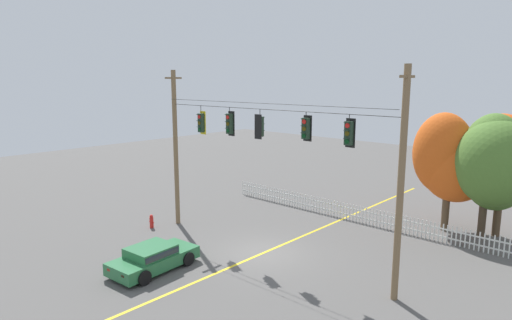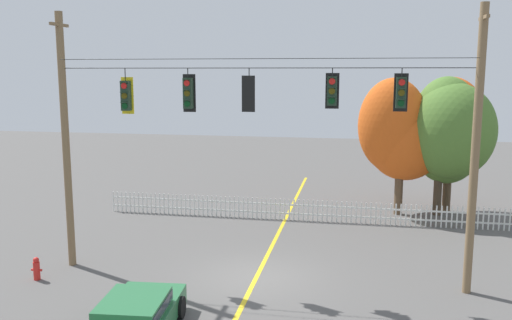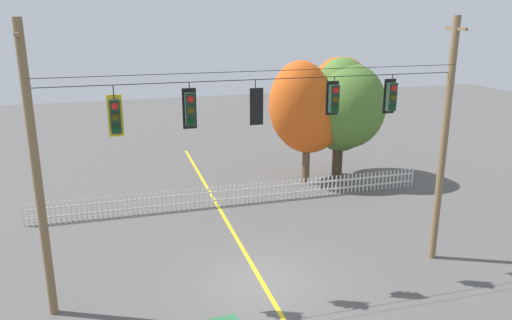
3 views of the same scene
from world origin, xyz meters
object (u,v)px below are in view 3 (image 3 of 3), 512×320
at_px(traffic_signal_eastbound_side, 190,109).
at_px(traffic_signal_southbound_primary, 255,106).
at_px(traffic_signal_northbound_secondary, 115,116).
at_px(traffic_signal_northbound_primary, 391,97).
at_px(autumn_maple_near_fence, 305,111).
at_px(traffic_signal_westbound_side, 334,99).
at_px(autumn_maple_mid, 345,107).
at_px(autumn_oak_far_east, 341,100).

xyz_separation_m(traffic_signal_eastbound_side, traffic_signal_southbound_primary, (2.07, -0.02, 0.00)).
height_order(traffic_signal_northbound_secondary, traffic_signal_eastbound_side, same).
distance_m(traffic_signal_eastbound_side, traffic_signal_northbound_primary, 6.86).
distance_m(traffic_signal_southbound_primary, autumn_maple_near_fence, 11.42).
xyz_separation_m(traffic_signal_northbound_primary, autumn_maple_near_fence, (0.72, 9.72, -2.35)).
height_order(traffic_signal_eastbound_side, traffic_signal_westbound_side, same).
relative_size(traffic_signal_eastbound_side, traffic_signal_westbound_side, 1.13).
bearing_deg(traffic_signal_northbound_primary, autumn_maple_near_fence, 85.74).
xyz_separation_m(traffic_signal_westbound_side, autumn_maple_mid, (5.13, 9.67, -2.26)).
bearing_deg(traffic_signal_eastbound_side, traffic_signal_southbound_primary, -0.54).
bearing_deg(autumn_oak_far_east, autumn_maple_near_fence, -161.78).
height_order(traffic_signal_eastbound_side, autumn_maple_near_fence, traffic_signal_eastbound_side).
height_order(traffic_signal_northbound_secondary, autumn_oak_far_east, traffic_signal_northbound_secondary).
xyz_separation_m(traffic_signal_northbound_secondary, traffic_signal_northbound_primary, (9.07, -0.00, 0.17)).
relative_size(traffic_signal_eastbound_side, autumn_maple_mid, 0.22).
relative_size(traffic_signal_westbound_side, autumn_maple_mid, 0.19).
distance_m(traffic_signal_northbound_primary, autumn_maple_near_fence, 10.02).
distance_m(traffic_signal_southbound_primary, traffic_signal_westbound_side, 2.68).
relative_size(traffic_signal_northbound_secondary, traffic_signal_westbound_side, 1.21).
distance_m(traffic_signal_eastbound_side, autumn_maple_near_fence, 12.54).
xyz_separation_m(traffic_signal_northbound_secondary, autumn_oak_far_east, (12.21, 10.51, -1.82)).
relative_size(autumn_maple_mid, autumn_oak_far_east, 1.00).
xyz_separation_m(traffic_signal_eastbound_side, traffic_signal_northbound_primary, (6.86, -0.00, 0.07)).
xyz_separation_m(traffic_signal_eastbound_side, autumn_maple_near_fence, (7.59, 9.72, -2.28)).
distance_m(traffic_signal_northbound_secondary, autumn_maple_mid, 15.61).
bearing_deg(autumn_oak_far_east, traffic_signal_northbound_secondary, -139.27).
bearing_deg(traffic_signal_westbound_side, autumn_oak_far_east, 63.42).
xyz_separation_m(traffic_signal_northbound_secondary, traffic_signal_southbound_primary, (4.27, -0.02, 0.10)).
relative_size(autumn_maple_near_fence, autumn_oak_far_east, 0.99).
bearing_deg(traffic_signal_northbound_secondary, autumn_maple_near_fence, 44.78).
relative_size(traffic_signal_eastbound_side, traffic_signal_southbound_primary, 1.03).
bearing_deg(autumn_maple_mid, autumn_oak_far_east, 81.60).
distance_m(autumn_maple_mid, autumn_oak_far_east, 0.89).
distance_m(traffic_signal_eastbound_side, autumn_oak_far_east, 14.64).
bearing_deg(traffic_signal_southbound_primary, autumn_maple_near_fence, 60.45).
bearing_deg(autumn_maple_near_fence, traffic_signal_eastbound_side, -127.98).
bearing_deg(traffic_signal_westbound_side, traffic_signal_northbound_primary, 0.01).
xyz_separation_m(traffic_signal_southbound_primary, traffic_signal_westbound_side, (2.68, 0.02, 0.10)).
xyz_separation_m(autumn_maple_near_fence, autumn_oak_far_east, (2.42, 0.80, 0.36)).
height_order(traffic_signal_northbound_secondary, autumn_maple_mid, traffic_signal_northbound_secondary).
height_order(traffic_signal_westbound_side, autumn_oak_far_east, traffic_signal_westbound_side).
height_order(traffic_signal_northbound_primary, autumn_maple_near_fence, traffic_signal_northbound_primary).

